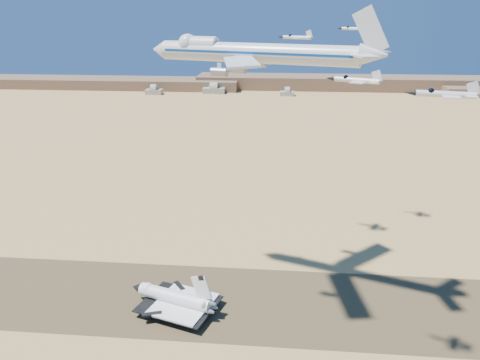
# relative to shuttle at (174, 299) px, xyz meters

# --- Properties ---
(ground) EXTENTS (1200.00, 1200.00, 0.00)m
(ground) POSITION_rel_shuttle_xyz_m (4.02, 7.00, -4.75)
(ground) COLOR tan
(ground) RESTS_ON ground
(runway) EXTENTS (600.00, 50.00, 0.06)m
(runway) POSITION_rel_shuttle_xyz_m (4.02, 7.00, -4.72)
(runway) COLOR brown
(runway) RESTS_ON ground
(ridgeline) EXTENTS (960.00, 90.00, 18.00)m
(ridgeline) POSITION_rel_shuttle_xyz_m (69.34, 534.30, 2.88)
(ridgeline) COLOR brown
(ridgeline) RESTS_ON ground
(hangars) EXTENTS (200.50, 29.50, 30.00)m
(hangars) POSITION_rel_shuttle_xyz_m (-59.97, 485.43, 0.08)
(hangars) COLOR #A9A496
(hangars) RESTS_ON ground
(shuttle) EXTENTS (36.24, 28.88, 17.66)m
(shuttle) POSITION_rel_shuttle_xyz_m (0.00, 0.00, 0.00)
(shuttle) COLOR white
(shuttle) RESTS_ON runway
(carrier_747) EXTENTS (85.15, 63.10, 21.44)m
(carrier_747) POSITION_rel_shuttle_xyz_m (25.98, 19.53, 88.22)
(carrier_747) COLOR silver
(crew_a) EXTENTS (0.49, 0.68, 1.75)m
(crew_a) POSITION_rel_shuttle_xyz_m (10.30, -5.04, -3.81)
(crew_a) COLOR orange
(crew_a) RESTS_ON runway
(crew_b) EXTENTS (0.87, 0.97, 1.74)m
(crew_b) POSITION_rel_shuttle_xyz_m (7.81, -8.67, -3.82)
(crew_b) COLOR orange
(crew_b) RESTS_ON runway
(crew_c) EXTENTS (1.18, 0.98, 1.79)m
(crew_c) POSITION_rel_shuttle_xyz_m (7.80, -9.90, -3.79)
(crew_c) COLOR orange
(crew_c) RESTS_ON runway
(chase_jet_a) EXTENTS (14.17, 8.93, 3.70)m
(chase_jet_a) POSITION_rel_shuttle_xyz_m (56.81, -23.45, 85.15)
(chase_jet_a) COLOR silver
(chase_jet_b) EXTENTS (15.04, 8.57, 3.80)m
(chase_jet_b) POSITION_rel_shuttle_xyz_m (72.80, -43.12, 85.07)
(chase_jet_b) COLOR silver
(chase_jet_e) EXTENTS (15.75, 10.19, 4.13)m
(chase_jet_e) POSITION_rel_shuttle_xyz_m (43.40, 66.41, 91.07)
(chase_jet_e) COLOR silver
(chase_jet_f) EXTENTS (13.97, 8.32, 3.61)m
(chase_jet_f) POSITION_rel_shuttle_xyz_m (70.09, 84.78, 94.17)
(chase_jet_f) COLOR silver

